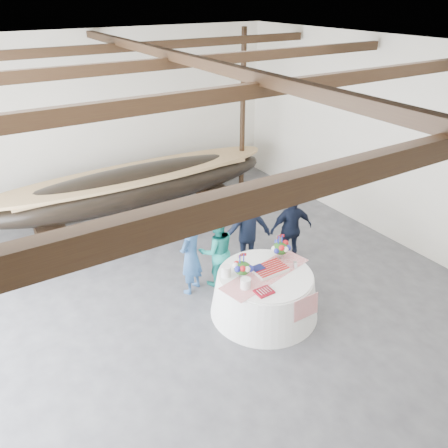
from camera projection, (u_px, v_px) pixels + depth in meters
floor at (220, 317)px, 8.04m from camera, size 10.00×12.00×0.01m
wall_back at (100, 122)px, 11.45m from camera, size 10.00×0.02×4.50m
wall_right at (419, 152)px, 9.30m from camera, size 0.02×12.00×4.50m
ceiling at (218, 58)px, 5.90m from camera, size 10.00×12.00×0.01m
pavilion_structure at (192, 86)px, 6.72m from camera, size 9.80×11.76×4.50m
longboat_display at (137, 186)px, 11.10m from camera, size 7.48×1.50×1.40m
banquet_table at (265, 293)px, 7.97m from camera, size 1.98×1.98×0.85m
tabletop_items at (261, 263)px, 7.80m from camera, size 1.91×1.00×0.40m
guest_woman_blue at (191, 256)px, 8.38m from camera, size 0.70×0.63×1.61m
guest_woman_teal at (217, 251)px, 8.62m from camera, size 0.85×0.73×1.54m
guest_man_left at (246, 227)px, 9.20m from camera, size 1.26×0.88×1.78m
guest_man_right at (291, 228)px, 9.32m from camera, size 1.02×0.61×1.62m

